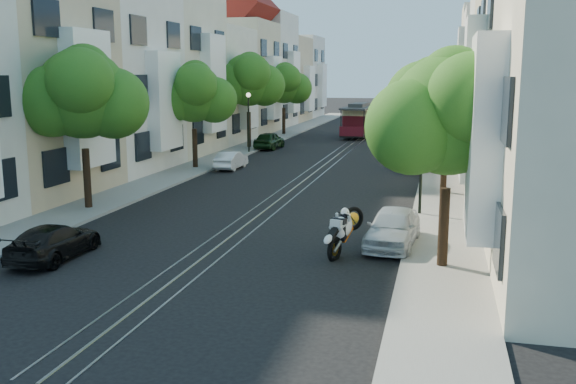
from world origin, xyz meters
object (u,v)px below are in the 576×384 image
Objects in this scene: tree_w_c at (249,81)px; parked_car_e_mid at (416,159)px; lamp_west at (249,113)px; sportbike_rider at (342,229)px; parked_car_w_far at (269,140)px; tree_e_a at (451,118)px; cable_car at (359,119)px; parked_car_e_far at (406,140)px; tree_e_c at (447,90)px; tree_e_b at (449,93)px; tree_w_b at (194,95)px; parked_car_w_near at (54,242)px; parked_car_w_mid at (231,160)px; parked_car_e_near at (393,228)px; lamp_east at (422,145)px; tree_w_a at (83,96)px; tree_e_d at (447,83)px; tree_w_d at (284,85)px.

tree_w_c reaches higher than parked_car_e_mid.
lamp_west is 26.53m from sportbike_rider.
lamp_west is at bearing 79.85° from parked_car_w_far.
tree_e_a is 39.50m from cable_car.
parked_car_e_far is (10.70, 5.59, -2.16)m from lamp_west.
cable_car is (-7.45, 38.69, -2.77)m from tree_e_a.
tree_e_c is 17.62m from cable_car.
tree_w_b is (-14.40, 5.00, -0.34)m from tree_e_b.
tree_e_c reaches higher than parked_car_w_near.
tree_e_a reaches higher than parked_car_w_mid.
parked_car_e_far is (-2.86, 7.62, -3.92)m from tree_e_c.
tree_e_a is 0.96× the size of tree_e_c.
parked_car_e_mid is (0.00, 17.49, 0.01)m from parked_car_e_near.
tree_w_c reaches higher than sportbike_rider.
lamp_east is at bearing 138.07° from parked_car_w_mid.
cable_car is 1.48× the size of parked_car_e_far.
parked_car_w_mid is at bearing -79.07° from tree_w_c.
tree_w_a is at bearing -92.40° from lamp_west.
tree_e_d is at bearing 76.92° from parked_car_e_mid.
tree_w_a is 20.13m from lamp_west.
tree_w_d reaches higher than parked_car_e_mid.
tree_e_a is 0.92× the size of tree_e_d.
tree_e_a is 3.16× the size of sportbike_rider.
parked_car_e_far reaches higher than parked_car_w_mid.
parked_car_e_far is (-2.86, -3.38, -4.19)m from tree_e_d.
parked_car_w_far is at bearing -88.61° from parked_car_w_near.
tree_w_c is (-14.40, -6.00, 0.20)m from tree_e_d.
lamp_east is at bearing 97.79° from tree_e_a.
tree_e_d is 15.60m from tree_w_c.
tree_w_c is (0.00, 23.00, 0.34)m from tree_w_a.
tree_e_b reaches higher than tree_w_d.
tree_w_d is at bearing -84.01° from parked_car_w_mid.
tree_w_a is (-14.40, 5.00, 0.34)m from tree_e_a.
tree_w_b is at bearing 90.00° from tree_w_a.
parked_car_e_mid is (-0.70, 12.61, -2.19)m from lamp_east.
sportbike_rider is at bearing -108.82° from lamp_east.
sportbike_rider is at bearing -130.85° from parked_car_e_near.
tree_w_d reaches higher than parked_car_e_near.
tree_w_a is 3.37× the size of sportbike_rider.
tree_w_c is at bearing 120.86° from parked_car_e_near.
tree_w_a reaches higher than parked_car_e_far.
tree_w_a is 2.06× the size of parked_car_w_mid.
parked_car_e_near is at bearing -89.34° from parked_car_e_far.
tree_e_b reaches higher than parked_car_w_far.
parked_car_e_near is (12.74, -2.86, -4.09)m from tree_w_a.
parked_car_e_far is (-2.86, 30.62, -3.72)m from tree_e_a.
lamp_east is 6.96m from sportbike_rider.
tree_e_a is 28.51m from lamp_west.
parked_car_e_near is (-1.66, -9.86, -4.09)m from tree_e_b.
tree_e_b is (0.00, 12.00, 0.34)m from tree_e_a.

